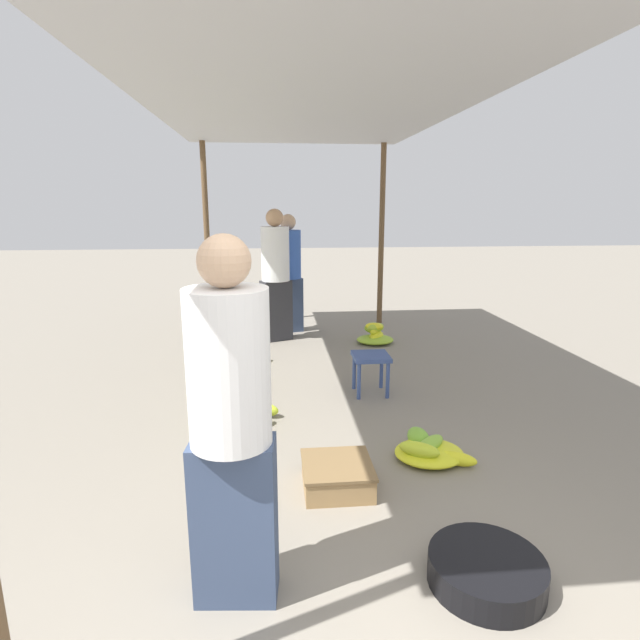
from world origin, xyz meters
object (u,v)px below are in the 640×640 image
object	(u,v)px
banana_pile_right_1	(375,334)
shopper_walking_mid	(276,273)
banana_pile_right_0	(429,450)
banana_pile_left_3	(246,409)
banana_pile_left_1	(227,330)
shopper_walking_far	(289,272)
vendor_foreground	(231,422)
basin_black	(486,571)
crate_near	(337,476)
banana_pile_left_0	(238,381)
banana_pile_left_2	(242,357)
stool	(371,362)

from	to	relation	value
banana_pile_right_1	shopper_walking_mid	distance (m)	1.52
banana_pile_right_0	shopper_walking_mid	distance (m)	3.62
banana_pile_left_3	banana_pile_right_1	size ratio (longest dim) A/B	1.12
banana_pile_left_1	banana_pile_right_0	world-z (taller)	banana_pile_left_1
shopper_walking_far	vendor_foreground	bearing A→B (deg)	-94.84
basin_black	banana_pile_left_1	bearing A→B (deg)	108.46
banana_pile_right_0	crate_near	world-z (taller)	same
banana_pile_right_1	shopper_walking_mid	size ratio (longest dim) A/B	0.28
banana_pile_left_0	banana_pile_left_2	world-z (taller)	banana_pile_left_0
banana_pile_left_1	banana_pile_left_3	world-z (taller)	banana_pile_left_3
banana_pile_right_1	crate_near	bearing A→B (deg)	-105.55
shopper_walking_far	basin_black	bearing A→B (deg)	-81.42
vendor_foreground	basin_black	distance (m)	1.42
banana_pile_right_0	shopper_walking_mid	size ratio (longest dim) A/B	0.32
vendor_foreground	shopper_walking_far	distance (m)	4.97
shopper_walking_mid	banana_pile_left_2	bearing A→B (deg)	-113.40
basin_black	banana_pile_left_1	distance (m)	5.13
banana_pile_right_1	vendor_foreground	bearing A→B (deg)	-109.75
banana_pile_right_0	banana_pile_right_1	world-z (taller)	banana_pile_right_1
banana_pile_left_1	shopper_walking_mid	xyz separation A→B (m)	(0.68, -0.30, 0.83)
banana_pile_right_1	banana_pile_left_1	bearing A→B (deg)	163.09
vendor_foreground	banana_pile_left_1	distance (m)	4.90
shopper_walking_far	banana_pile_left_3	bearing A→B (deg)	-98.90
banana_pile_left_2	crate_near	distance (m)	2.82
banana_pile_left_2	banana_pile_right_0	bearing A→B (deg)	-59.05
basin_black	vendor_foreground	bearing A→B (deg)	177.57
stool	banana_pile_left_3	world-z (taller)	stool
banana_pile_left_1	banana_pile_left_3	distance (m)	2.90
stool	shopper_walking_far	distance (m)	2.66
crate_near	shopper_walking_far	size ratio (longest dim) A/B	0.27
basin_black	banana_pile_left_0	xyz separation A→B (m)	(-1.34, 2.77, -0.00)
vendor_foreground	crate_near	world-z (taller)	vendor_foreground
vendor_foreground	banana_pile_left_2	world-z (taller)	vendor_foreground
crate_near	shopper_walking_mid	bearing A→B (deg)	95.29
vendor_foreground	banana_pile_right_1	world-z (taller)	vendor_foreground
basin_black	banana_pile_left_0	distance (m)	3.08
shopper_walking_far	crate_near	bearing A→B (deg)	-87.85
basin_black	banana_pile_left_0	bearing A→B (deg)	115.82
banana_pile_left_0	banana_pile_left_2	size ratio (longest dim) A/B	0.80
basin_black	banana_pile_left_2	size ratio (longest dim) A/B	0.87
banana_pile_right_1	banana_pile_left_0	bearing A→B (deg)	-138.38
banana_pile_right_0	banana_pile_right_1	size ratio (longest dim) A/B	1.16
shopper_walking_far	banana_pile_left_2	bearing A→B (deg)	-113.10
stool	banana_pile_left_0	distance (m)	1.33
banana_pile_right_0	vendor_foreground	bearing A→B (deg)	-137.98
vendor_foreground	basin_black	world-z (taller)	vendor_foreground
banana_pile_left_2	banana_pile_right_1	distance (m)	1.82
basin_black	shopper_walking_far	distance (m)	5.12
banana_pile_left_2	shopper_walking_mid	size ratio (longest dim) A/B	0.37
basin_black	banana_pile_left_3	bearing A→B (deg)	121.57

